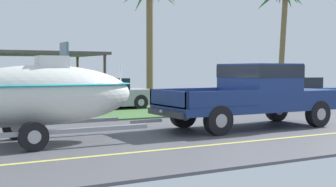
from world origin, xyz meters
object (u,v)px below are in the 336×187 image
Objects in this scene: parked_sedan_near at (292,92)px; palm_tree_far_left at (150,7)px; palm_tree_mid at (281,6)px; boat_on_trailer at (42,95)px; carport_awning at (30,55)px; pickup_truck_towing at (258,92)px; parked_sedan_far at (100,94)px.

palm_tree_far_left reaches higher than parked_sedan_near.
palm_tree_mid is at bearing -28.52° from palm_tree_far_left.
parked_sedan_near is 9.73m from palm_tree_far_left.
carport_awning reaches higher than boat_on_trailer.
boat_on_trailer reaches higher than pickup_truck_towing.
carport_awning is at bearing 119.47° from parked_sedan_far.
parked_sedan_near is at bearing -64.60° from palm_tree_far_left.
pickup_truck_towing is at bearing -69.90° from carport_awning.
boat_on_trailer is 1.22× the size of parked_sedan_near.
parked_sedan_near is at bearing -126.76° from palm_tree_mid.
palm_tree_mid is (11.70, 1.43, 4.73)m from parked_sedan_far.
carport_awning reaches higher than pickup_truck_towing.
pickup_truck_towing is 6.57m from boat_on_trailer.
carport_awning is at bearing 149.24° from parked_sedan_near.
palm_tree_mid is 0.96× the size of palm_tree_far_left.
pickup_truck_towing is 8.39m from parked_sedan_near.
boat_on_trailer is 11.99m from carport_awning.
boat_on_trailer is 0.79× the size of palm_tree_far_left.
pickup_truck_towing reaches higher than parked_sedan_near.
parked_sedan_near is (13.07, 5.28, -0.49)m from boat_on_trailer.
palm_tree_mid reaches higher than parked_sedan_far.
boat_on_trailer is 14.11m from parked_sedan_near.
palm_tree_far_left reaches higher than pickup_truck_towing.
parked_sedan_far is 12.70m from palm_tree_mid.
pickup_truck_towing is 14.05m from palm_tree_mid.
parked_sedan_far is (-8.65, 2.65, -0.00)m from parked_sedan_near.
boat_on_trailer is at bearing -149.87° from palm_tree_mid.
boat_on_trailer is at bearing -158.01° from parked_sedan_near.
carport_awning is 7.78m from palm_tree_far_left.
carport_awning is (-4.28, 11.70, 1.39)m from pickup_truck_towing.
parked_sedan_far is (4.42, 7.93, -0.49)m from boat_on_trailer.
parked_sedan_near is 0.71× the size of carport_awning.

